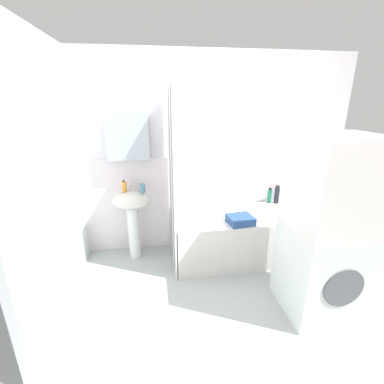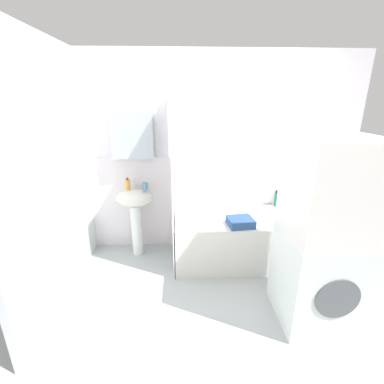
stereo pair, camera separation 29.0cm
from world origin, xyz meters
The scene contains 13 objects.
ground_plane centered at (0.00, 0.00, -0.02)m, with size 4.80×5.60×0.04m, color #AAB1B3.
wall_back_tiled centered at (-0.06, 1.26, 1.14)m, with size 3.60×0.18×2.40m.
wall_left_tiled centered at (-1.57, 0.34, 1.12)m, with size 0.07×1.81×2.40m.
sink centered at (-0.95, 1.03, 0.62)m, with size 0.44×0.34×0.85m.
faucet centered at (-0.95, 1.11, 0.91)m, with size 0.03×0.12×0.12m.
soap_dispenser centered at (-1.02, 1.05, 0.91)m, with size 0.06×0.06×0.15m.
toothbrush_cup centered at (-0.81, 1.01, 0.90)m, with size 0.06×0.06×0.10m, color teal.
bathtub centered at (0.27, 0.84, 0.28)m, with size 1.48×0.75×0.56m, color silver.
shower_curtain centered at (-0.48, 0.84, 1.00)m, with size 0.01×0.75×2.00m.
shampoo_bottle centered at (0.91, 1.14, 0.68)m, with size 0.06×0.06×0.24m.
conditioner_bottle centered at (0.82, 1.16, 0.66)m, with size 0.05×0.05×0.21m.
towel_folded centered at (0.24, 0.61, 0.61)m, with size 0.27×0.24×0.09m, color #2B4C82.
washer_dryer_stack centered at (0.77, -0.10, 0.80)m, with size 0.63×0.62×1.61m.
Camera 1 is at (-0.69, -1.98, 1.86)m, focal length 25.19 mm.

